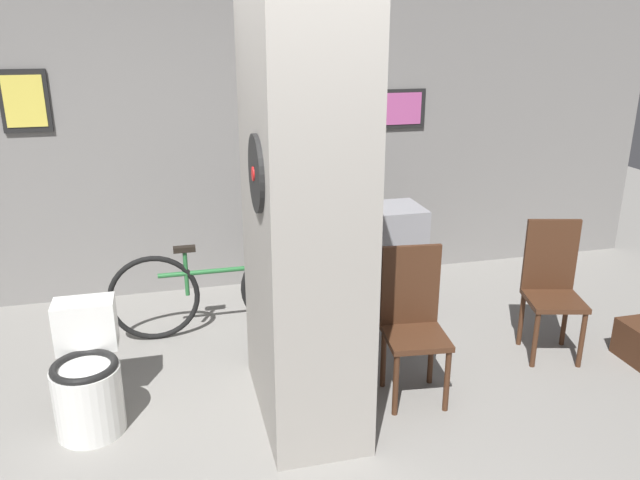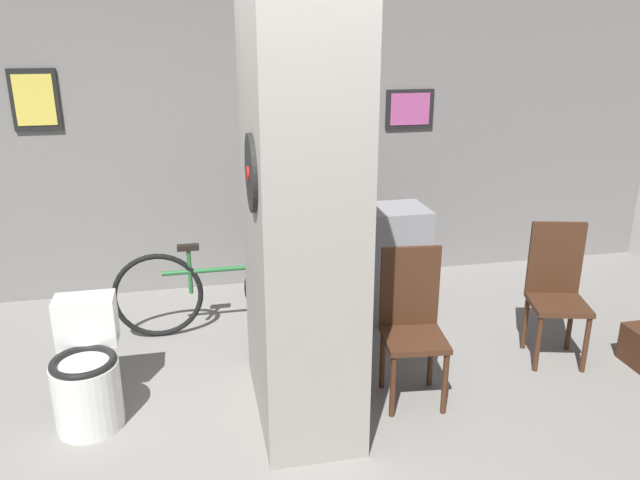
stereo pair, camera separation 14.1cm
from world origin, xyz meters
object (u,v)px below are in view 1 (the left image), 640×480
(chair_near_pillar, at_px, (413,319))
(bottle_tall, at_px, (364,195))
(chair_by_doorway, at_px, (552,284))
(bicycle, at_px, (221,290))
(toilet, at_px, (88,379))

(chair_near_pillar, bearing_deg, bottle_tall, 94.27)
(chair_by_doorway, xyz_separation_m, bicycle, (-2.25, 0.87, -0.17))
(chair_by_doorway, height_order, bottle_tall, bottle_tall)
(toilet, bearing_deg, bicycle, 49.31)
(bicycle, xyz_separation_m, bottle_tall, (1.13, 0.01, 0.67))
(chair_by_doorway, bearing_deg, bicycle, 173.43)
(bicycle, bearing_deg, chair_by_doorway, -21.00)
(chair_near_pillar, height_order, bicycle, chair_near_pillar)
(bicycle, height_order, bottle_tall, bottle_tall)
(chair_by_doorway, distance_m, bottle_tall, 1.51)
(toilet, height_order, bicycle, bicycle)
(bottle_tall, bearing_deg, chair_near_pillar, -91.91)
(chair_near_pillar, relative_size, bicycle, 0.59)
(bicycle, relative_size, bottle_tall, 5.66)
(chair_near_pillar, bearing_deg, toilet, -177.46)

